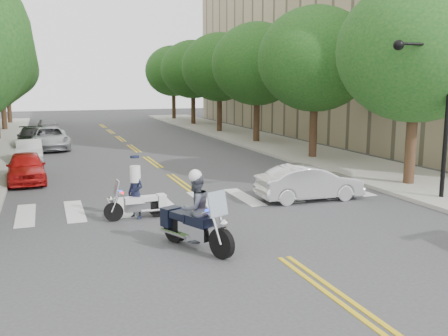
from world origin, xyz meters
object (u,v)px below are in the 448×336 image
motorcycle_parked (141,204)px  officer_standing (136,193)px  convertible (310,182)px  motorcycle_police (194,214)px

motorcycle_parked → officer_standing: bearing=52.8°
motorcycle_parked → officer_standing: (-0.15, 0.10, 0.36)m
convertible → motorcycle_parked: bearing=96.2°
motorcycle_police → officer_standing: size_ratio=1.51×
motorcycle_police → motorcycle_parked: 3.54m
motorcycle_parked → officer_standing: size_ratio=1.24×
officer_standing → convertible: bearing=57.6°
motorcycle_parked → convertible: (6.35, 0.44, 0.20)m
motorcycle_police → motorcycle_parked: (-0.75, 3.43, -0.49)m
motorcycle_police → officer_standing: motorcycle_police is taller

